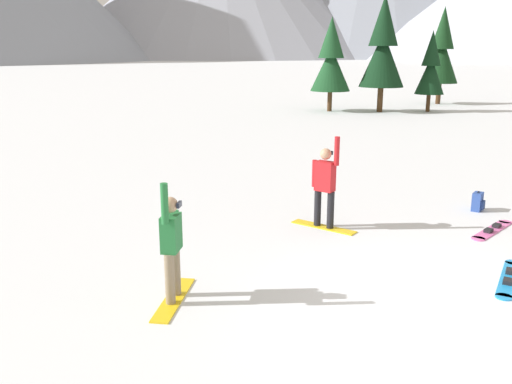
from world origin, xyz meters
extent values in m
plane|color=white|center=(0.00, 0.00, 0.00)|extent=(800.00, 800.00, 0.00)
cube|color=yellow|center=(-3.87, 0.71, 0.01)|extent=(0.63, 1.60, 0.02)
cylinder|color=gray|center=(-3.83, 0.87, 0.42)|extent=(0.15, 0.15, 0.79)
cylinder|color=gray|center=(-3.91, 0.56, 0.42)|extent=(0.15, 0.15, 0.79)
cube|color=#237238|center=(-3.87, 0.71, 1.09)|extent=(0.32, 0.44, 0.55)
cylinder|color=#237238|center=(-3.81, 0.97, 1.08)|extent=(0.11, 0.11, 0.58)
cylinder|color=#237238|center=(-3.93, 0.46, 1.62)|extent=(0.11, 0.11, 0.60)
sphere|color=tan|center=(-3.87, 0.71, 1.53)|extent=(0.24, 0.24, 0.24)
cube|color=black|center=(-3.73, 0.68, 1.54)|extent=(0.08, 0.17, 0.08)
cube|color=yellow|center=(-0.81, 4.01, 0.01)|extent=(1.29, 1.22, 0.02)
cylinder|color=black|center=(-0.93, 4.12, 0.42)|extent=(0.15, 0.15, 0.80)
cylinder|color=black|center=(-0.69, 3.90, 0.42)|extent=(0.15, 0.15, 0.80)
cube|color=red|center=(-0.81, 4.01, 1.14)|extent=(0.46, 0.45, 0.64)
cylinder|color=red|center=(-1.00, 4.19, 1.17)|extent=(0.11, 0.11, 0.58)
cylinder|color=red|center=(-0.62, 3.84, 1.71)|extent=(0.11, 0.11, 0.60)
sphere|color=tan|center=(-0.81, 4.01, 1.62)|extent=(0.24, 0.24, 0.24)
cube|color=black|center=(-0.72, 4.12, 1.63)|extent=(0.15, 0.14, 0.08)
cube|color=#1E8CD8|center=(1.70, 0.97, 0.01)|extent=(1.13, 1.49, 0.02)
cylinder|color=#1E8CD8|center=(1.25, 0.30, 0.01)|extent=(0.37, 0.37, 0.02)
cube|color=black|center=(1.57, 0.77, 0.06)|extent=(0.23, 0.24, 0.07)
cube|color=black|center=(1.84, 1.17, 0.06)|extent=(0.23, 0.24, 0.07)
cube|color=pink|center=(2.73, 3.46, 0.01)|extent=(1.33, 1.22, 0.02)
cylinder|color=pink|center=(2.16, 2.96, 0.01)|extent=(0.39, 0.39, 0.02)
cylinder|color=pink|center=(3.30, 3.97, 0.01)|extent=(0.39, 0.39, 0.02)
cube|color=black|center=(2.56, 3.31, 0.06)|extent=(0.24, 0.24, 0.07)
cube|color=black|center=(2.90, 3.62, 0.06)|extent=(0.24, 0.24, 0.07)
cube|color=#2D4C9E|center=(3.11, 4.95, 0.22)|extent=(0.36, 0.37, 0.44)
cube|color=navy|center=(3.21, 4.86, 0.15)|extent=(0.19, 0.21, 0.20)
cylinder|color=black|center=(3.11, 4.95, 0.46)|extent=(0.10, 0.11, 0.02)
cylinder|color=#472D19|center=(7.32, 25.81, 0.75)|extent=(0.34, 0.34, 1.50)
cone|color=black|center=(7.32, 25.81, 3.09)|extent=(2.65, 2.65, 3.19)
cone|color=black|center=(7.32, 25.81, 5.33)|extent=(1.73, 1.73, 2.92)
cylinder|color=#472D19|center=(12.86, 30.22, 0.71)|extent=(0.32, 0.32, 1.43)
cone|color=#143819|center=(12.86, 30.22, 2.94)|extent=(2.36, 2.36, 3.03)
cone|color=#143819|center=(12.86, 30.22, 5.06)|extent=(1.53, 1.53, 2.78)
cylinder|color=#472D19|center=(10.29, 25.68, 0.53)|extent=(0.24, 0.24, 1.06)
cone|color=black|center=(10.29, 25.68, 2.18)|extent=(1.72, 1.72, 2.25)
cone|color=black|center=(10.29, 25.68, 3.76)|extent=(1.12, 1.12, 2.06)
cylinder|color=#472D19|center=(4.38, 26.45, 0.62)|extent=(0.28, 0.28, 1.23)
cone|color=#194723|center=(4.38, 26.45, 2.54)|extent=(2.39, 2.39, 2.62)
cone|color=#194723|center=(4.38, 26.45, 4.37)|extent=(1.55, 1.55, 2.40)
camera|label=1|loc=(-3.36, -7.30, 3.77)|focal=39.19mm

